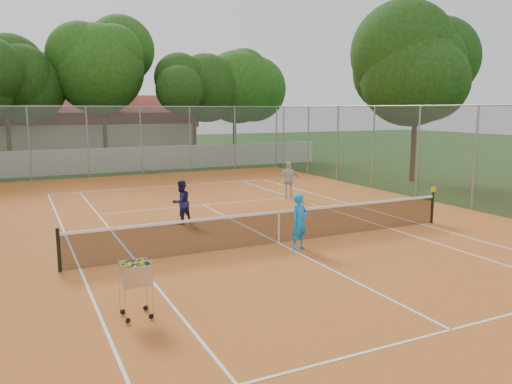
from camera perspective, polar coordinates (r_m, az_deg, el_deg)
name	(u,v)px	position (r m, az deg, el deg)	size (l,w,h in m)	color
ground	(278,244)	(14.57, 2.58, -5.93)	(120.00, 120.00, 0.00)	#163A10
court_pad	(278,243)	(14.56, 2.58, -5.89)	(18.00, 34.00, 0.02)	#BF6425
court_lines	(278,243)	(14.56, 2.59, -5.84)	(10.98, 23.78, 0.01)	white
tennis_net	(279,227)	(14.44, 2.60, -3.98)	(11.88, 0.10, 0.98)	black
perimeter_fence	(279,176)	(14.17, 2.64, 1.89)	(18.00, 34.00, 4.00)	slate
boundary_wall	(134,159)	(32.20, -13.72, 3.67)	(26.00, 0.30, 1.50)	white
clubhouse	(80,130)	(41.64, -19.46, 6.67)	(16.40, 9.00, 4.40)	beige
tropical_trees	(122,92)	(35.01, -15.06, 11.03)	(29.00, 19.00, 10.00)	black
player_near	(299,222)	(13.76, 4.99, -3.41)	(0.58, 0.38, 1.58)	#1A86E5
player_far_left	(181,202)	(17.02, -8.55, -1.16)	(0.72, 0.56, 1.47)	#181C4A
player_far_right	(289,180)	(21.79, 3.78, 1.42)	(0.93, 0.39, 1.59)	silver
ball_hopper	(136,288)	(9.67, -13.57, -10.58)	(0.56, 0.56, 1.16)	#B7B8BE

